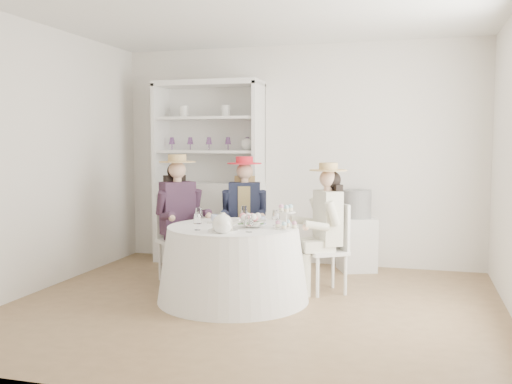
# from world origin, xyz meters

# --- Properties ---
(ground) EXTENTS (4.50, 4.50, 0.00)m
(ground) POSITION_xyz_m (0.00, 0.00, 0.00)
(ground) COLOR brown
(ground) RESTS_ON ground
(ceiling) EXTENTS (4.50, 4.50, 0.00)m
(ceiling) POSITION_xyz_m (0.00, 0.00, 2.70)
(ceiling) COLOR white
(ceiling) RESTS_ON wall_back
(wall_back) EXTENTS (4.50, 0.00, 4.50)m
(wall_back) POSITION_xyz_m (0.00, 2.00, 1.35)
(wall_back) COLOR white
(wall_back) RESTS_ON ground
(wall_front) EXTENTS (4.50, 0.00, 4.50)m
(wall_front) POSITION_xyz_m (0.00, -2.00, 1.35)
(wall_front) COLOR white
(wall_front) RESTS_ON ground
(wall_left) EXTENTS (0.00, 4.50, 4.50)m
(wall_left) POSITION_xyz_m (-2.25, 0.00, 1.35)
(wall_left) COLOR white
(wall_left) RESTS_ON ground
(tea_table) EXTENTS (1.45, 1.45, 0.72)m
(tea_table) POSITION_xyz_m (-0.24, 0.15, 0.36)
(tea_table) COLOR white
(tea_table) RESTS_ON ground
(hutch) EXTENTS (1.48, 0.86, 2.27)m
(hutch) POSITION_xyz_m (-1.07, 1.77, 0.80)
(hutch) COLOR silver
(hutch) RESTS_ON ground
(side_table) EXTENTS (0.52, 0.52, 0.62)m
(side_table) POSITION_xyz_m (0.77, 1.75, 0.31)
(side_table) COLOR silver
(side_table) RESTS_ON ground
(hatbox) EXTENTS (0.38, 0.38, 0.33)m
(hatbox) POSITION_xyz_m (0.77, 1.75, 0.79)
(hatbox) COLOR black
(hatbox) RESTS_ON side_table
(guest_left) EXTENTS (0.59, 0.58, 1.38)m
(guest_left) POSITION_xyz_m (-1.03, 0.67, 0.78)
(guest_left) COLOR silver
(guest_left) RESTS_ON ground
(guest_mid) EXTENTS (0.51, 0.54, 1.35)m
(guest_mid) POSITION_xyz_m (-0.41, 1.08, 0.77)
(guest_mid) COLOR silver
(guest_mid) RESTS_ON ground
(guest_right) EXTENTS (0.56, 0.52, 1.31)m
(guest_right) POSITION_xyz_m (0.57, 0.65, 0.74)
(guest_right) COLOR silver
(guest_right) RESTS_ON ground
(spare_chair) EXTENTS (0.44, 0.44, 0.86)m
(spare_chair) POSITION_xyz_m (-0.41, 1.48, 0.46)
(spare_chair) COLOR silver
(spare_chair) RESTS_ON ground
(teacup_a) EXTENTS (0.11, 0.11, 0.07)m
(teacup_a) POSITION_xyz_m (-0.49, 0.33, 0.75)
(teacup_a) COLOR white
(teacup_a) RESTS_ON tea_table
(teacup_b) EXTENTS (0.08, 0.08, 0.07)m
(teacup_b) POSITION_xyz_m (-0.17, 0.45, 0.75)
(teacup_b) COLOR white
(teacup_b) RESTS_ON tea_table
(teacup_c) EXTENTS (0.09, 0.09, 0.07)m
(teacup_c) POSITION_xyz_m (-0.01, 0.33, 0.75)
(teacup_c) COLOR white
(teacup_c) RESTS_ON tea_table
(flower_bowl) EXTENTS (0.26, 0.26, 0.06)m
(flower_bowl) POSITION_xyz_m (-0.03, 0.11, 0.74)
(flower_bowl) COLOR white
(flower_bowl) RESTS_ON tea_table
(flower_arrangement) EXTENTS (0.17, 0.17, 0.06)m
(flower_arrangement) POSITION_xyz_m (-0.04, 0.06, 0.80)
(flower_arrangement) COLOR pink
(flower_arrangement) RESTS_ON tea_table
(table_teapot) EXTENTS (0.25, 0.18, 0.19)m
(table_teapot) POSITION_xyz_m (-0.19, -0.28, 0.80)
(table_teapot) COLOR white
(table_teapot) RESTS_ON tea_table
(sandwich_plate) EXTENTS (0.27, 0.27, 0.06)m
(sandwich_plate) POSITION_xyz_m (-0.23, -0.18, 0.73)
(sandwich_plate) COLOR white
(sandwich_plate) RESTS_ON tea_table
(cupcake_stand) EXTENTS (0.23, 0.23, 0.22)m
(cupcake_stand) POSITION_xyz_m (0.28, 0.11, 0.80)
(cupcake_stand) COLOR white
(cupcake_stand) RESTS_ON tea_table
(stemware_set) EXTENTS (0.86, 0.83, 0.15)m
(stemware_set) POSITION_xyz_m (-0.24, 0.15, 0.79)
(stemware_set) COLOR white
(stemware_set) RESTS_ON tea_table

